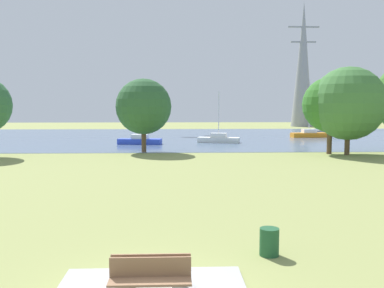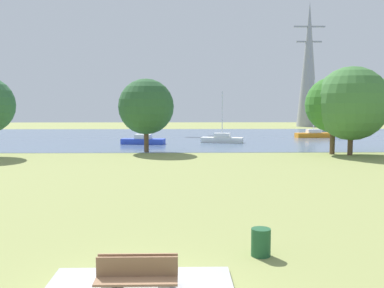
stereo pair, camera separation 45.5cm
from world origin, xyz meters
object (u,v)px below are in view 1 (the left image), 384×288
at_px(sailboat_white, 219,139).
at_px(electricity_pylon, 303,65).
at_px(bench_facing_water, 151,274).
at_px(sailboat_gray, 333,131).
at_px(bench_facing_inland, 150,283).
at_px(tree_mid_shore, 348,104).
at_px(sailboat_blue, 140,140).
at_px(tree_east_near, 144,107).
at_px(litter_bin, 269,242).
at_px(tree_east_far, 330,105).
at_px(sailboat_orange, 309,134).

distance_m(sailboat_white, electricity_pylon, 45.68).
relative_size(bench_facing_water, sailboat_white, 0.30).
xyz_separation_m(sailboat_white, sailboat_gray, (18.64, 13.99, 0.00)).
xyz_separation_m(bench_facing_inland, tree_mid_shore, (15.64, 28.15, 4.02)).
bearing_deg(electricity_pylon, sailboat_blue, -126.69).
distance_m(bench_facing_water, bench_facing_inland, 0.54).
bearing_deg(tree_east_near, litter_bin, -78.77).
xyz_separation_m(litter_bin, sailboat_white, (2.37, 38.06, 0.05)).
distance_m(tree_east_near, electricity_pylon, 57.24).
xyz_separation_m(bench_facing_water, litter_bin, (3.26, 2.41, -0.07)).
distance_m(bench_facing_water, sailboat_white, 40.86).
bearing_deg(electricity_pylon, sailboat_white, -118.66).
height_order(bench_facing_water, tree_east_far, tree_east_far).
bearing_deg(sailboat_orange, sailboat_gray, 47.50).
distance_m(bench_facing_water, tree_mid_shore, 31.99).
relative_size(bench_facing_water, sailboat_gray, 0.28).
bearing_deg(sailboat_blue, sailboat_white, 11.10).
height_order(litter_bin, sailboat_white, sailboat_white).
bearing_deg(bench_facing_inland, sailboat_blue, 94.89).
relative_size(bench_facing_inland, tree_east_near, 0.27).
relative_size(tree_east_far, electricity_pylon, 0.27).
xyz_separation_m(bench_facing_water, sailboat_orange, (18.73, 48.42, 0.00)).
distance_m(sailboat_orange, tree_east_near, 27.89).
xyz_separation_m(bench_facing_water, sailboat_white, (5.63, 40.47, -0.02)).
xyz_separation_m(bench_facing_water, tree_east_near, (-2.32, 30.52, 3.74)).
bearing_deg(sailboat_white, bench_facing_inland, -97.82).
bearing_deg(sailboat_orange, sailboat_white, -148.75).
bearing_deg(sailboat_gray, sailboat_blue, -150.31).
distance_m(sailboat_white, tree_mid_shore, 16.78).
bearing_deg(sailboat_orange, electricity_pylon, 75.36).
distance_m(bench_facing_water, sailboat_orange, 51.92).
xyz_separation_m(tree_east_near, electricity_pylon, (29.07, 48.58, 8.43)).
relative_size(bench_facing_water, electricity_pylon, 0.07).
distance_m(litter_bin, sailboat_orange, 48.54).
bearing_deg(tree_east_near, bench_facing_inland, -85.72).
bearing_deg(tree_east_near, electricity_pylon, 59.11).
distance_m(sailboat_blue, tree_east_far, 20.86).
bearing_deg(litter_bin, tree_east_far, 66.90).
relative_size(tree_east_near, tree_east_far, 0.99).
bearing_deg(sailboat_orange, tree_east_far, -102.39).
relative_size(sailboat_blue, electricity_pylon, 0.21).
height_order(sailboat_gray, sailboat_blue, sailboat_gray).
bearing_deg(tree_east_far, sailboat_white, 125.69).
bearing_deg(bench_facing_water, tree_east_near, 94.35).
relative_size(sailboat_white, tree_mid_shore, 0.77).
bearing_deg(litter_bin, sailboat_orange, 71.41).
bearing_deg(tree_east_far, tree_east_near, 172.64).
bearing_deg(tree_mid_shore, sailboat_gray, 72.18).
xyz_separation_m(bench_facing_water, tree_mid_shore, (15.64, 27.62, 4.02)).
relative_size(sailboat_blue, tree_east_near, 0.79).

